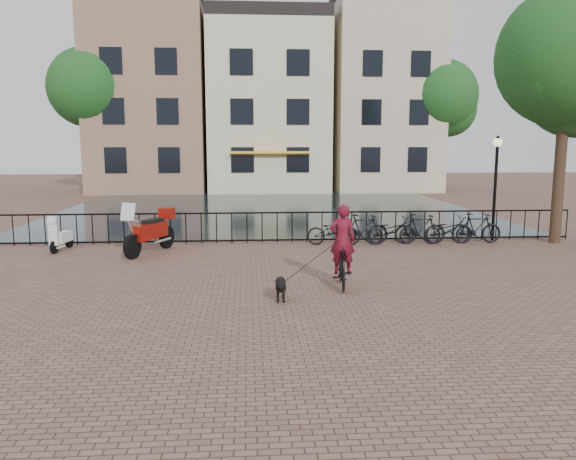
{
  "coord_description": "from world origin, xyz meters",
  "views": [
    {
      "loc": [
        -0.97,
        -10.38,
        3.3
      ],
      "look_at": [
        0.0,
        3.0,
        1.2
      ],
      "focal_mm": 35.0,
      "sensor_mm": 36.0,
      "label": 1
    }
  ],
  "objects": [
    {
      "name": "canal_house_right",
      "position": [
        8.5,
        30.0,
        6.65
      ],
      "size": [
        7.0,
        9.0,
        13.3
      ],
      "color": "#C8B794",
      "rests_on": "ground"
    },
    {
      "name": "parked_bike_5",
      "position": [
        6.55,
        7.4,
        0.5
      ],
      "size": [
        1.67,
        0.48,
        1.0
      ],
      "primitive_type": "imported",
      "rotation": [
        0.0,
        0.0,
        1.57
      ],
      "color": "black",
      "rests_on": "ground"
    },
    {
      "name": "tree_far_left",
      "position": [
        -11.0,
        27.0,
        6.73
      ],
      "size": [
        5.04,
        5.04,
        9.27
      ],
      "color": "black",
      "rests_on": "ground"
    },
    {
      "name": "lamp_post",
      "position": [
        7.2,
        7.6,
        2.38
      ],
      "size": [
        0.3,
        0.3,
        3.45
      ],
      "color": "black",
      "rests_on": "ground"
    },
    {
      "name": "scooter",
      "position": [
        -6.69,
        7.08,
        0.58
      ],
      "size": [
        0.54,
        1.29,
        1.16
      ],
      "rotation": [
        0.0,
        0.0,
        -0.15
      ],
      "color": "white",
      "rests_on": "ground"
    },
    {
      "name": "parked_bike_1",
      "position": [
        2.75,
        7.4,
        0.5
      ],
      "size": [
        1.68,
        0.52,
        1.0
      ],
      "primitive_type": "imported",
      "rotation": [
        0.0,
        0.0,
        1.6
      ],
      "color": "black",
      "rests_on": "ground"
    },
    {
      "name": "cyclist",
      "position": [
        1.17,
        2.07,
        0.85
      ],
      "size": [
        0.74,
        1.67,
        2.24
      ],
      "rotation": [
        0.0,
        0.0,
        3.05
      ],
      "color": "black",
      "rests_on": "ground"
    },
    {
      "name": "tree_near_right",
      "position": [
        9.2,
        7.3,
        5.97
      ],
      "size": [
        4.48,
        4.48,
        8.24
      ],
      "color": "black",
      "rests_on": "ground"
    },
    {
      "name": "canal_water",
      "position": [
        0.0,
        17.3,
        0.0
      ],
      "size": [
        20.0,
        20.0,
        0.0
      ],
      "primitive_type": "plane",
      "color": "black",
      "rests_on": "ground"
    },
    {
      "name": "parked_bike_0",
      "position": [
        1.8,
        7.4,
        0.45
      ],
      "size": [
        1.78,
        0.81,
        0.9
      ],
      "primitive_type": "imported",
      "rotation": [
        0.0,
        0.0,
        1.44
      ],
      "color": "black",
      "rests_on": "ground"
    },
    {
      "name": "canal_house_mid",
      "position": [
        0.5,
        30.0,
        5.9
      ],
      "size": [
        8.0,
        9.5,
        11.8
      ],
      "color": "beige",
      "rests_on": "ground"
    },
    {
      "name": "tree_far_right",
      "position": [
        12.0,
        27.0,
        6.35
      ],
      "size": [
        4.76,
        4.76,
        8.76
      ],
      "color": "black",
      "rests_on": "ground"
    },
    {
      "name": "canal_house_left",
      "position": [
        -7.5,
        30.0,
        6.4
      ],
      "size": [
        7.5,
        9.0,
        12.8
      ],
      "color": "#876A4E",
      "rests_on": "ground"
    },
    {
      "name": "railing",
      "position": [
        0.0,
        8.0,
        0.5
      ],
      "size": [
        20.0,
        0.05,
        1.02
      ],
      "color": "black",
      "rests_on": "ground"
    },
    {
      "name": "ground",
      "position": [
        0.0,
        0.0,
        0.0
      ],
      "size": [
        100.0,
        100.0,
        0.0
      ],
      "primitive_type": "plane",
      "color": "brown",
      "rests_on": "ground"
    },
    {
      "name": "parked_bike_4",
      "position": [
        5.6,
        7.4,
        0.45
      ],
      "size": [
        1.77,
        0.77,
        0.9
      ],
      "primitive_type": "imported",
      "rotation": [
        0.0,
        0.0,
        1.67
      ],
      "color": "black",
      "rests_on": "ground"
    },
    {
      "name": "parked_bike_2",
      "position": [
        3.7,
        7.4,
        0.45
      ],
      "size": [
        1.75,
        0.7,
        0.9
      ],
      "primitive_type": "imported",
      "rotation": [
        0.0,
        0.0,
        1.63
      ],
      "color": "black",
      "rests_on": "ground"
    },
    {
      "name": "parked_bike_3",
      "position": [
        4.65,
        7.4,
        0.5
      ],
      "size": [
        1.68,
        0.54,
        1.0
      ],
      "primitive_type": "imported",
      "rotation": [
        0.0,
        0.0,
        1.53
      ],
      "color": "black",
      "rests_on": "ground"
    },
    {
      "name": "motorcycle",
      "position": [
        -3.9,
        6.44,
        0.83
      ],
      "size": [
        1.47,
        2.33,
        1.65
      ],
      "rotation": [
        0.0,
        0.0,
        -0.43
      ],
      "color": "#9A140B",
      "rests_on": "ground"
    },
    {
      "name": "dog",
      "position": [
        -0.29,
        1.07,
        0.27
      ],
      "size": [
        0.29,
        0.81,
        0.54
      ],
      "rotation": [
        0.0,
        0.0,
        -0.03
      ],
      "color": "black",
      "rests_on": "ground"
    }
  ]
}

